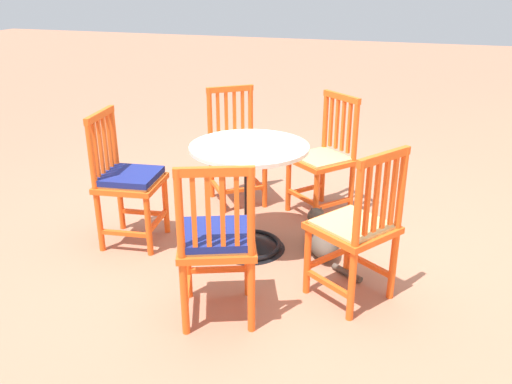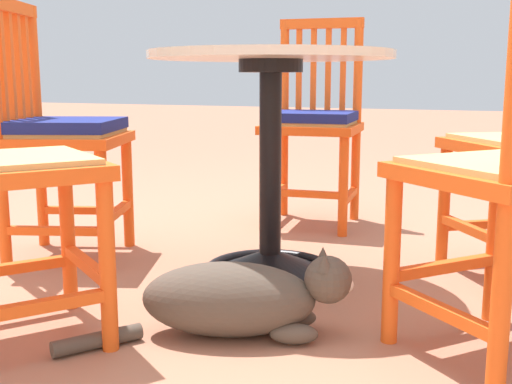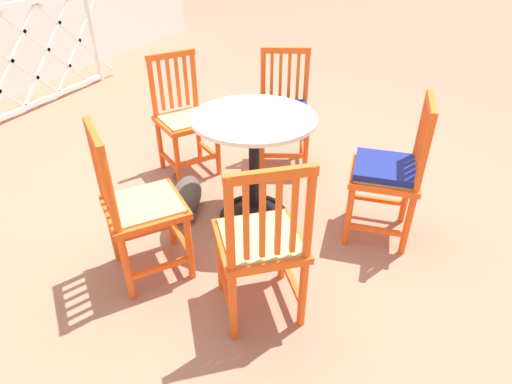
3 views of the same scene
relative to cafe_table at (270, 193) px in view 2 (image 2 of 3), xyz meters
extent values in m
plane|color=#A36B51|center=(0.03, 0.05, -0.28)|extent=(24.00, 24.00, 0.00)
cone|color=black|center=(0.00, 0.00, -0.23)|extent=(0.48, 0.48, 0.10)
torus|color=black|center=(0.00, 0.00, -0.26)|extent=(0.44, 0.44, 0.04)
cylinder|color=black|center=(0.00, 0.00, 0.09)|extent=(0.07, 0.07, 0.66)
cylinder|color=black|center=(0.00, 0.00, 0.40)|extent=(0.20, 0.20, 0.04)
cylinder|color=silver|center=(0.00, 0.00, 0.43)|extent=(0.76, 0.76, 0.02)
cylinder|color=#EA5619|center=(0.42, 0.48, -0.06)|extent=(0.04, 0.04, 0.45)
cylinder|color=#EA5619|center=(0.14, 0.67, -0.06)|extent=(0.04, 0.04, 0.45)
cube|color=#EA5619|center=(0.51, 0.62, -0.14)|extent=(0.22, 0.30, 0.03)
cube|color=#EA5619|center=(0.23, 0.81, -0.14)|extent=(0.22, 0.30, 0.03)
cube|color=#EA5619|center=(0.28, 0.58, -0.11)|extent=(0.30, 0.22, 0.03)
cube|color=#EA5619|center=(0.37, 0.72, 0.15)|extent=(0.56, 0.56, 0.04)
cube|color=tan|center=(0.37, 0.72, 0.17)|extent=(0.49, 0.49, 0.02)
cylinder|color=#EA5619|center=(-0.47, 0.35, -0.06)|extent=(0.04, 0.04, 0.45)
cylinder|color=#EA5619|center=(-0.69, 0.09, -0.06)|extent=(0.04, 0.04, 0.45)
cylinder|color=#EA5619|center=(-0.73, 0.57, 0.17)|extent=(0.04, 0.04, 0.91)
cube|color=#EA5619|center=(-0.60, 0.46, -0.14)|extent=(0.28, 0.24, 0.03)
cube|color=#EA5619|center=(-0.58, 0.22, -0.11)|extent=(0.24, 0.28, 0.03)
cube|color=#EA5619|center=(-0.71, 0.33, 0.15)|extent=(0.56, 0.56, 0.04)
cube|color=tan|center=(-0.71, 0.33, 0.17)|extent=(0.49, 0.49, 0.02)
cylinder|color=#EA5619|center=(-0.70, -0.10, -0.06)|extent=(0.04, 0.04, 0.45)
cylinder|color=#EA5619|center=(-0.49, -0.37, -0.06)|extent=(0.04, 0.04, 0.45)
cube|color=#EA5619|center=(-0.63, -0.47, -0.14)|extent=(0.29, 0.22, 0.03)
cube|color=#EA5619|center=(-0.60, -0.24, -0.11)|extent=(0.22, 0.29, 0.03)
cylinder|color=#EA5619|center=(-0.06, -0.64, -0.06)|extent=(0.04, 0.04, 0.45)
cylinder|color=#EA5619|center=(0.28, -0.60, -0.06)|extent=(0.04, 0.04, 0.45)
cylinder|color=#EA5619|center=(-0.02, -0.98, 0.17)|extent=(0.04, 0.04, 0.91)
cylinder|color=#EA5619|center=(0.32, -0.94, 0.17)|extent=(0.04, 0.04, 0.91)
cube|color=#EA5619|center=(-0.04, -0.81, -0.14)|extent=(0.07, 0.34, 0.03)
cube|color=#EA5619|center=(0.30, -0.77, -0.14)|extent=(0.07, 0.34, 0.03)
cube|color=#EA5619|center=(0.11, -0.62, -0.11)|extent=(0.34, 0.07, 0.03)
cube|color=#EA5619|center=(0.13, -0.79, 0.15)|extent=(0.45, 0.45, 0.04)
cube|color=tan|center=(0.13, -0.79, 0.17)|extent=(0.39, 0.39, 0.02)
cube|color=#EA5619|center=(0.05, -0.97, 0.40)|extent=(0.03, 0.02, 0.39)
cube|color=#EA5619|center=(0.12, -0.96, 0.40)|extent=(0.03, 0.02, 0.39)
cube|color=#EA5619|center=(0.19, -0.96, 0.40)|extent=(0.03, 0.02, 0.39)
cube|color=#EA5619|center=(0.25, -0.95, 0.40)|extent=(0.03, 0.02, 0.39)
cube|color=#EA5619|center=(0.15, -0.96, 0.61)|extent=(0.38, 0.08, 0.04)
cube|color=navy|center=(0.13, -0.79, 0.20)|extent=(0.40, 0.40, 0.04)
cylinder|color=#EA5619|center=(0.66, -0.15, -0.06)|extent=(0.04, 0.04, 0.45)
cylinder|color=#EA5619|center=(0.54, 0.16, -0.06)|extent=(0.04, 0.04, 0.45)
cylinder|color=#EA5619|center=(0.98, -0.03, 0.17)|extent=(0.04, 0.04, 0.91)
cube|color=#EA5619|center=(0.82, -0.09, -0.14)|extent=(0.33, 0.15, 0.03)
cube|color=#EA5619|center=(0.70, 0.22, -0.14)|extent=(0.33, 0.15, 0.03)
cube|color=#EA5619|center=(0.60, 0.00, -0.11)|extent=(0.15, 0.33, 0.03)
cube|color=#EA5619|center=(0.76, 0.07, 0.15)|extent=(0.52, 0.52, 0.04)
cube|color=tan|center=(0.76, 0.07, 0.17)|extent=(0.45, 0.45, 0.02)
cube|color=#EA5619|center=(0.95, 0.03, 0.40)|extent=(0.03, 0.03, 0.39)
cube|color=#EA5619|center=(0.93, 0.09, 0.40)|extent=(0.03, 0.03, 0.39)
cube|color=#EA5619|center=(0.90, 0.16, 0.40)|extent=(0.03, 0.03, 0.39)
cube|color=#EA5619|center=(0.88, 0.22, 0.40)|extent=(0.03, 0.03, 0.39)
cube|color=#EA5619|center=(0.92, 0.13, 0.61)|extent=(0.17, 0.37, 0.04)
cube|color=navy|center=(0.76, 0.07, 0.20)|extent=(0.47, 0.47, 0.04)
ellipsoid|color=#4C4238|center=(-0.09, 0.48, -0.19)|extent=(0.48, 0.35, 0.19)
ellipsoid|color=silver|center=(-0.18, 0.44, -0.20)|extent=(0.22, 0.21, 0.14)
sphere|color=#4C4238|center=(-0.32, 0.39, -0.13)|extent=(0.12, 0.12, 0.12)
ellipsoid|color=silver|center=(-0.36, 0.37, -0.15)|extent=(0.06, 0.06, 0.04)
cone|color=#4C4238|center=(-0.30, 0.36, -0.08)|extent=(0.04, 0.04, 0.04)
cone|color=#4C4238|center=(-0.32, 0.42, -0.08)|extent=(0.04, 0.04, 0.04)
ellipsoid|color=#4C4238|center=(-0.22, 0.37, -0.26)|extent=(0.13, 0.10, 0.05)
ellipsoid|color=#4C4238|center=(-0.26, 0.47, -0.26)|extent=(0.13, 0.10, 0.05)
cylinder|color=#4C4238|center=(0.17, 0.68, -0.26)|extent=(0.16, 0.21, 0.04)
camera|label=1|loc=(3.08, 1.00, 1.46)|focal=37.81mm
camera|label=2|loc=(-0.77, 1.85, 0.36)|focal=44.64mm
camera|label=3|loc=(-2.18, -0.92, 1.42)|focal=29.61mm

